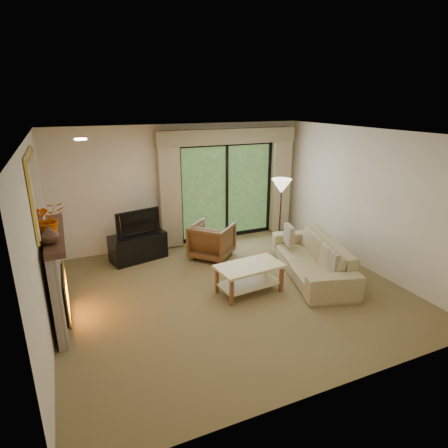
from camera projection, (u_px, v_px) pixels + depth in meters
name	position (u px, v px, depth m)	size (l,w,h in m)	color
floor	(231.00, 291.00, 6.32)	(5.50, 5.50, 0.00)	olive
ceiling	(232.00, 133.00, 5.50)	(5.50, 5.50, 0.00)	silver
wall_back	(183.00, 186.00, 8.08)	(5.00, 5.00, 0.00)	beige
wall_front	(336.00, 286.00, 3.74)	(5.00, 5.00, 0.00)	beige
wall_left	(40.00, 243.00, 4.87)	(5.00, 5.00, 0.00)	beige
wall_right	(366.00, 200.00, 6.95)	(5.00, 5.00, 0.00)	beige
fireplace	(56.00, 277.00, 5.28)	(0.24, 1.70, 1.37)	gray
mirror	(35.00, 191.00, 4.85)	(0.07, 1.45, 1.02)	gold
sliding_door	(227.00, 191.00, 8.48)	(2.26, 0.10, 2.16)	black
curtain_left	(170.00, 193.00, 7.84)	(0.45, 0.18, 2.35)	tan
curtain_right	(280.00, 183.00, 8.87)	(0.45, 0.18, 2.35)	tan
cornice	(228.00, 136.00, 8.02)	(3.20, 0.24, 0.32)	#95865F
media_console	(138.00, 247.00, 7.49)	(1.08, 0.49, 0.54)	black
tv	(136.00, 222.00, 7.32)	(0.89, 0.12, 0.52)	black
armchair	(212.00, 241.00, 7.57)	(0.77, 0.79, 0.72)	brown
sofa	(312.00, 258.00, 6.81)	(2.28, 0.89, 0.67)	tan
pillow_near	(333.00, 261.00, 6.14)	(0.09, 0.34, 0.34)	#4D3C28
pillow_far	(289.00, 235.00, 7.28)	(0.10, 0.39, 0.39)	#4D3C28
coffee_table	(249.00, 279.00, 6.21)	(1.09, 0.60, 0.49)	beige
floor_lamp	(280.00, 215.00, 7.83)	(0.41, 0.41, 1.54)	beige
vase	(49.00, 235.00, 4.62)	(0.23, 0.23, 0.24)	#3E281C
branches	(48.00, 219.00, 4.85)	(0.41, 0.36, 0.46)	#C74F02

